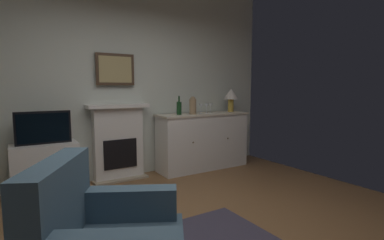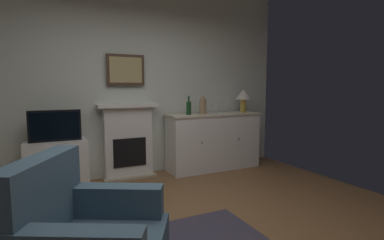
{
  "view_description": "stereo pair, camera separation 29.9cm",
  "coord_description": "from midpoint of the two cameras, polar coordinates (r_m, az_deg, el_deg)",
  "views": [
    {
      "loc": [
        -1.32,
        -1.96,
        1.33
      ],
      "look_at": [
        0.25,
        0.57,
        1.0
      ],
      "focal_mm": 27.02,
      "sensor_mm": 36.0,
      "label": 1
    },
    {
      "loc": [
        -1.06,
        -2.1,
        1.33
      ],
      "look_at": [
        0.25,
        0.57,
        1.0
      ],
      "focal_mm": 27.02,
      "sensor_mm": 36.0,
      "label": 2
    }
  ],
  "objects": [
    {
      "name": "wall_rear",
      "position": [
        4.44,
        -16.49,
        8.19
      ],
      "size": [
        5.25,
        0.06,
        2.99
      ],
      "primitive_type": "cube",
      "color": "silver",
      "rests_on": "ground_plane"
    },
    {
      "name": "fireplace_unit",
      "position": [
        4.38,
        -16.26,
        -4.22
      ],
      "size": [
        0.87,
        0.3,
        1.1
      ],
      "color": "white",
      "rests_on": "ground_plane"
    },
    {
      "name": "framed_picture",
      "position": [
        4.36,
        -16.86,
        9.52
      ],
      "size": [
        0.55,
        0.04,
        0.45
      ],
      "color": "#473323"
    },
    {
      "name": "sideboard_cabinet",
      "position": [
        4.78,
        0.38,
        -4.15
      ],
      "size": [
        1.56,
        0.49,
        0.92
      ],
      "color": "white",
      "rests_on": "ground_plane"
    },
    {
      "name": "table_lamp",
      "position": [
        5.04,
        6.02,
        4.79
      ],
      "size": [
        0.26,
        0.26,
        0.4
      ],
      "color": "#B79338",
      "rests_on": "sideboard_cabinet"
    },
    {
      "name": "wine_bottle",
      "position": [
        4.47,
        -4.49,
        2.4
      ],
      "size": [
        0.08,
        0.08,
        0.29
      ],
      "color": "#193F1E",
      "rests_on": "sideboard_cabinet"
    },
    {
      "name": "wine_glass_left",
      "position": [
        4.62,
        -0.06,
        2.74
      ],
      "size": [
        0.07,
        0.07,
        0.16
      ],
      "color": "silver",
      "rests_on": "sideboard_cabinet"
    },
    {
      "name": "wine_glass_center",
      "position": [
        4.68,
        1.08,
        2.78
      ],
      "size": [
        0.07,
        0.07,
        0.16
      ],
      "color": "silver",
      "rests_on": "sideboard_cabinet"
    },
    {
      "name": "wine_glass_right",
      "position": [
        4.78,
        1.91,
        2.85
      ],
      "size": [
        0.07,
        0.07,
        0.16
      ],
      "color": "silver",
      "rests_on": "sideboard_cabinet"
    },
    {
      "name": "vase_decorative",
      "position": [
        4.55,
        -1.73,
        2.9
      ],
      "size": [
        0.11,
        0.11,
        0.28
      ],
      "color": "#9E7F5B",
      "rests_on": "sideboard_cabinet"
    },
    {
      "name": "tv_cabinet",
      "position": [
        4.12,
        -28.85,
        -8.59
      ],
      "size": [
        0.75,
        0.42,
        0.65
      ],
      "color": "white",
      "rests_on": "ground_plane"
    },
    {
      "name": "tv_set",
      "position": [
        4.0,
        -29.24,
        -1.35
      ],
      "size": [
        0.62,
        0.07,
        0.4
      ],
      "color": "black",
      "rests_on": "tv_cabinet"
    }
  ]
}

